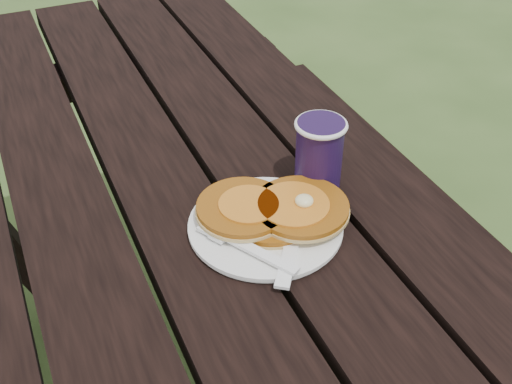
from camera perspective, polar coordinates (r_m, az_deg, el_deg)
name	(u,v)px	position (r m, az deg, el deg)	size (l,w,h in m)	color
picnic_table	(197,380)	(1.22, -5.26, -16.31)	(1.36, 1.80, 0.75)	black
plate	(265,227)	(0.92, 0.85, -3.09)	(0.21, 0.21, 0.01)	white
pancake_stack	(274,210)	(0.92, 1.58, -1.57)	(0.21, 0.17, 0.04)	#985511
knife	(293,241)	(0.88, 3.27, -4.38)	(0.02, 0.18, 0.01)	white
fork	(263,255)	(0.85, 0.61, -5.58)	(0.03, 0.16, 0.01)	white
coffee_cup	(319,150)	(0.97, 5.65, 3.71)	(0.08, 0.08, 0.11)	#1F0F36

